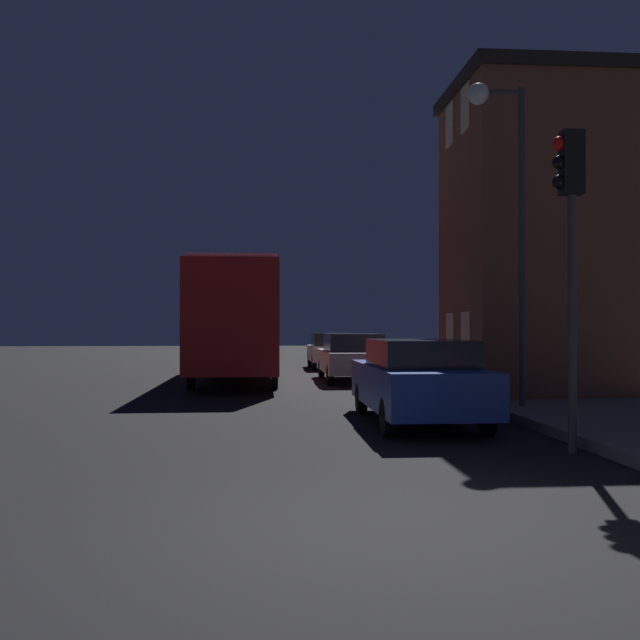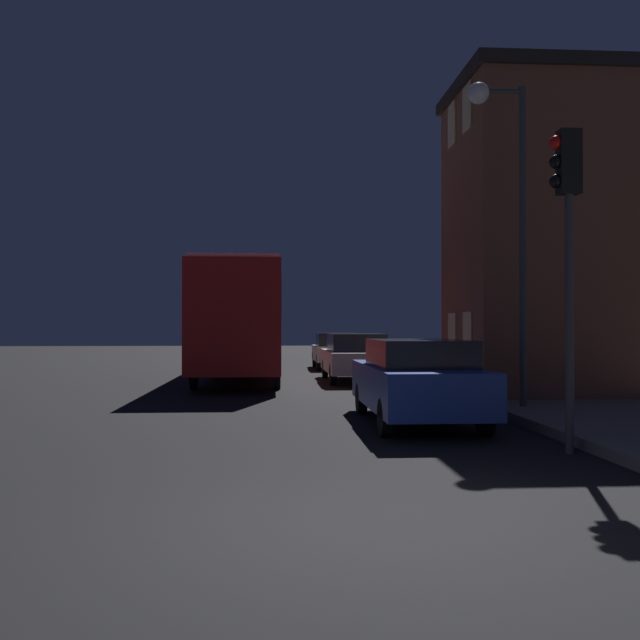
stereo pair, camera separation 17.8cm
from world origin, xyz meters
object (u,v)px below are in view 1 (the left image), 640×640
object	(u,v)px
streetlamp	(504,183)
bus	(238,314)
car_near_lane	(418,379)
car_mid_lane	(352,356)
traffic_light	(570,222)
car_far_lane	(332,350)

from	to	relation	value
streetlamp	bus	distance (m)	11.71
bus	car_near_lane	xyz separation A→B (m)	(3.64, -11.17, -1.38)
car_near_lane	car_mid_lane	xyz separation A→B (m)	(0.07, 10.07, -0.00)
car_mid_lane	bus	bearing A→B (deg)	163.44
streetlamp	traffic_light	distance (m)	4.65
traffic_light	car_far_lane	size ratio (longest dim) A/B	1.18
car_near_lane	car_far_lane	size ratio (longest dim) A/B	1.23
bus	car_far_lane	size ratio (longest dim) A/B	3.03
streetlamp	bus	xyz separation A→B (m)	(-5.70, 9.92, -2.49)
streetlamp	traffic_light	bearing A→B (deg)	-97.67
streetlamp	car_mid_lane	xyz separation A→B (m)	(-1.99, 8.82, -3.87)
traffic_light	car_mid_lane	bearing A→B (deg)	96.06
traffic_light	car_far_lane	world-z (taller)	traffic_light
car_mid_lane	car_far_lane	size ratio (longest dim) A/B	1.24
car_far_lane	car_near_lane	bearing A→B (deg)	-90.32
car_near_lane	car_far_lane	bearing A→B (deg)	89.68
car_near_lane	car_mid_lane	world-z (taller)	car_mid_lane
car_far_lane	car_mid_lane	bearing A→B (deg)	-90.19
car_far_lane	bus	bearing A→B (deg)	-122.42
car_near_lane	car_far_lane	world-z (taller)	car_near_lane
streetlamp	traffic_light	size ratio (longest dim) A/B	1.44
bus	car_mid_lane	distance (m)	4.11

